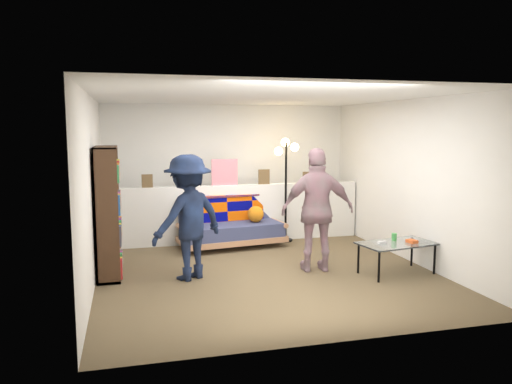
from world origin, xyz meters
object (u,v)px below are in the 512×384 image
(person_right, at_px, (318,210))
(person_left, at_px, (188,217))
(bookshelf, at_px, (108,216))
(futon_sofa, at_px, (232,226))
(floor_lamp, at_px, (286,169))
(coffee_table, at_px, (397,245))

(person_right, bearing_deg, person_left, 5.58)
(bookshelf, bearing_deg, person_right, -9.44)
(futon_sofa, distance_m, floor_lamp, 1.38)
(floor_lamp, bearing_deg, person_right, -94.49)
(futon_sofa, height_order, person_left, person_left)
(coffee_table, relative_size, person_right, 0.64)
(person_left, bearing_deg, floor_lamp, -167.60)
(futon_sofa, relative_size, coffee_table, 1.66)
(bookshelf, xyz_separation_m, floor_lamp, (2.94, 1.42, 0.47))
(person_left, height_order, person_right, person_right)
(bookshelf, bearing_deg, person_left, -21.04)
(bookshelf, relative_size, coffee_table, 1.58)
(futon_sofa, xyz_separation_m, person_right, (0.86, -1.71, 0.51))
(futon_sofa, bearing_deg, person_right, -63.32)
(futon_sofa, relative_size, bookshelf, 1.05)
(bookshelf, distance_m, person_right, 2.83)
(floor_lamp, bearing_deg, person_left, -136.64)
(bookshelf, bearing_deg, coffee_table, -13.06)
(futon_sofa, relative_size, person_right, 1.07)
(bookshelf, relative_size, person_left, 1.06)
(bookshelf, xyz_separation_m, person_left, (1.02, -0.39, 0.01))
(futon_sofa, relative_size, floor_lamp, 1.01)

